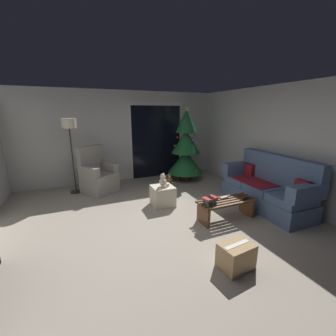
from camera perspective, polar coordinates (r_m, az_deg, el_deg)
The scene contains 18 objects.
ground_plane at distance 3.89m, azimuth -1.38°, elevation -15.25°, with size 7.00×7.00×0.00m, color #9E9384.
wall_back at distance 6.36m, azimuth -11.92°, elevation 8.06°, with size 5.72×0.12×2.50m, color beige.
wall_right at distance 5.22m, azimuth 29.22°, elevation 5.17°, with size 0.12×6.00×2.50m, color beige.
patio_door_frame at distance 6.58m, azimuth -3.03°, elevation 7.24°, with size 1.60×0.02×2.20m, color silver.
patio_door_glass at distance 6.57m, azimuth -2.97°, elevation 6.79°, with size 1.50×0.02×2.10m, color black.
couch at distance 4.96m, azimuth 24.60°, elevation -4.84°, with size 0.84×1.96×1.08m.
coffee_table at distance 4.20m, azimuth 15.02°, elevation -9.63°, with size 1.10×0.40×0.37m.
remote_silver at distance 4.22m, azimuth 14.45°, elevation -7.49°, with size 0.04×0.16×0.02m, color #ADADB2.
remote_black at distance 4.29m, azimuth 19.65°, elevation -7.51°, with size 0.04×0.16×0.02m, color black.
book_stack at distance 3.90m, azimuth 10.87°, elevation -8.25°, with size 0.28×0.23×0.13m.
cell_phone at distance 3.87m, azimuth 10.99°, elevation -7.44°, with size 0.07×0.14×0.01m, color black.
christmas_tree at distance 6.21m, azimuth 4.69°, elevation 5.07°, with size 1.01×1.01×2.08m.
armchair at distance 5.59m, azimuth -17.87°, elevation -2.09°, with size 0.95×0.95×1.13m.
floor_lamp at distance 5.58m, azimuth -24.35°, elevation 8.87°, with size 0.32×0.32×1.78m.
ottoman at distance 4.64m, azimuth -1.39°, elevation -7.28°, with size 0.44×0.44×0.42m, color beige.
teddy_bear_cream at distance 4.52m, azimuth -1.29°, elevation -3.42°, with size 0.21×0.22×0.29m.
teddy_bear_honey_by_tree at distance 6.03m, azimuth 0.40°, elevation -2.97°, with size 0.20×0.20×0.29m.
cardboard_box_taped_mid_floor at distance 3.10m, azimuth 17.35°, elevation -21.05°, with size 0.45×0.35×0.33m.
Camera 1 is at (-1.25, -3.14, 1.93)m, focal length 23.32 mm.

